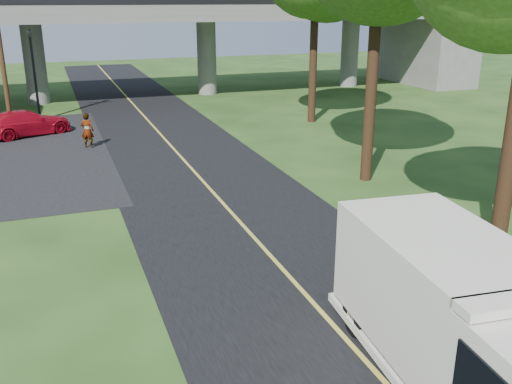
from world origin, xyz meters
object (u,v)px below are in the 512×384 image
utility_pole (0,44)px  pedestrian (87,130)px  step_van (461,317)px  red_sedan (26,123)px  traffic_signal (33,65)px

utility_pole → pedestrian: 7.93m
step_van → red_sedan: 25.93m
step_van → utility_pole: bearing=113.2°
utility_pole → pedestrian: (3.70, -5.94, -3.74)m
red_sedan → utility_pole: bearing=-0.7°
pedestrian → step_van: bearing=127.6°
red_sedan → traffic_signal: bearing=-32.0°
utility_pole → pedestrian: bearing=-58.1°
traffic_signal → red_sedan: size_ratio=1.13×
utility_pole → step_van: bearing=-72.2°
traffic_signal → step_van: (7.11, -28.84, -1.70)m
traffic_signal → red_sedan: traffic_signal is taller
step_van → pedestrian: 21.49m
red_sedan → pedestrian: pedestrian is taller
traffic_signal → utility_pole: bearing=-126.9°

